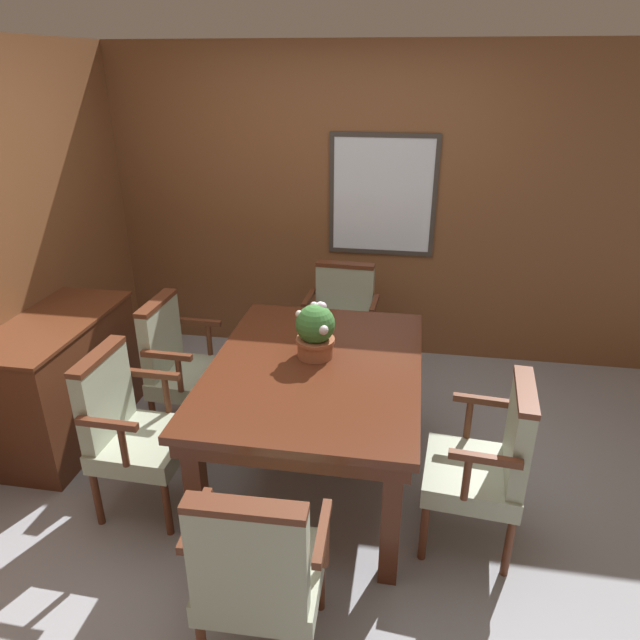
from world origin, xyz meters
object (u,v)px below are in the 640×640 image
at_px(dining_table, 316,380).
at_px(chair_head_far, 342,322).
at_px(chair_left_near, 129,426).
at_px(chair_left_far, 181,363).
at_px(potted_plant, 315,331).
at_px(sideboard_cabinet, 63,380).
at_px(chair_right_near, 489,460).
at_px(chair_head_near, 258,569).

height_order(dining_table, chair_head_far, chair_head_far).
distance_m(chair_left_near, chair_left_far, 0.72).
distance_m(chair_head_far, potted_plant, 1.15).
bearing_deg(sideboard_cabinet, chair_right_near, -10.98).
bearing_deg(chair_left_far, chair_head_far, -48.03).
bearing_deg(dining_table, chair_head_near, -91.11).
distance_m(chair_head_far, chair_head_near, 2.34).
relative_size(chair_left_near, chair_head_far, 1.00).
height_order(chair_left_near, sideboard_cabinet, chair_left_near).
relative_size(chair_right_near, chair_left_far, 1.00).
xyz_separation_m(chair_right_near, chair_head_near, (-0.95, -0.83, 0.00)).
relative_size(chair_right_near, sideboard_cabinet, 0.83).
xyz_separation_m(chair_head_near, sideboard_cabinet, (-1.67, 1.34, -0.09)).
bearing_deg(chair_head_far, chair_left_far, -136.87).
bearing_deg(chair_right_near, sideboard_cabinet, -95.97).
height_order(chair_head_near, chair_left_far, same).
relative_size(chair_head_near, sideboard_cabinet, 0.83).
relative_size(chair_left_far, sideboard_cabinet, 0.83).
xyz_separation_m(chair_left_far, potted_plant, (0.94, -0.26, 0.43)).
height_order(chair_left_near, chair_head_far, same).
xyz_separation_m(dining_table, sideboard_cabinet, (-1.69, 0.17, -0.26)).
bearing_deg(potted_plant, chair_left_near, -153.91).
relative_size(chair_left_near, sideboard_cabinet, 0.83).
bearing_deg(chair_right_near, potted_plant, -109.87).
bearing_deg(dining_table, chair_left_far, 159.47).
distance_m(chair_left_far, potted_plant, 1.06).
distance_m(chair_right_near, chair_head_far, 1.77).
bearing_deg(potted_plant, chair_right_near, -24.88).
bearing_deg(chair_left_far, potted_plant, -103.79).
bearing_deg(chair_head_near, chair_left_far, -60.19).
height_order(chair_left_near, chair_right_near, same).
xyz_separation_m(chair_left_near, chair_right_near, (1.88, 0.02, 0.00)).
height_order(chair_left_far, potted_plant, potted_plant).
xyz_separation_m(chair_head_near, chair_left_far, (-0.93, 1.53, 0.00)).
height_order(chair_left_near, potted_plant, potted_plant).
bearing_deg(chair_left_far, chair_head_near, -146.92).
xyz_separation_m(chair_left_far, sideboard_cabinet, (-0.74, -0.19, -0.09)).
distance_m(chair_head_near, sideboard_cabinet, 2.14).
relative_size(chair_left_far, potted_plant, 2.95).
bearing_deg(chair_left_far, sideboard_cabinet, 105.88).
bearing_deg(chair_right_near, chair_left_near, -84.31).
bearing_deg(sideboard_cabinet, chair_head_far, 30.52).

